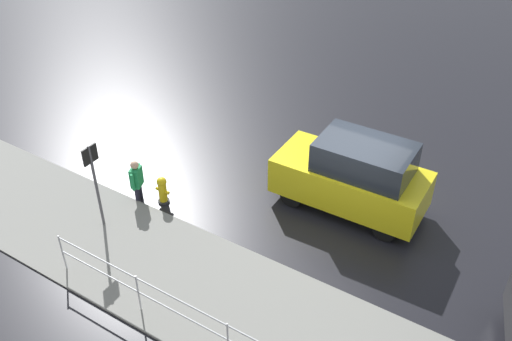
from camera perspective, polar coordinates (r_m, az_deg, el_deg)
The scene contains 6 objects.
ground_plane at distance 15.20m, azimuth 8.55°, elevation -3.92°, with size 60.00×60.00×0.00m, color black.
kerb_strip at distance 12.49m, azimuth 0.06°, elevation -14.35°, with size 24.00×3.20×0.04m, color slate.
moving_hatchback at distance 14.71m, azimuth 9.76°, elevation -0.53°, with size 3.94×1.79×2.06m.
fire_hydrant at distance 15.25m, azimuth -9.33°, elevation -1.95°, with size 0.42×0.31×0.80m.
pedestrian at distance 15.32m, azimuth -11.87°, elevation -0.77°, with size 0.35×0.54×1.22m.
sign_post at distance 14.14m, azimuth -15.90°, elevation -0.40°, with size 0.07×0.44×2.40m.
Camera 1 is at (-4.27, 10.99, 9.59)m, focal length 40.00 mm.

